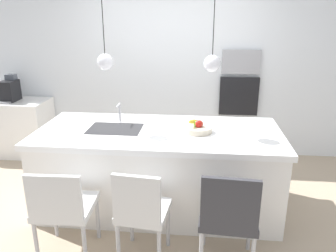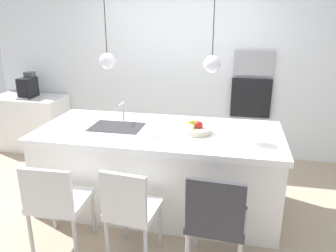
# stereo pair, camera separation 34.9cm
# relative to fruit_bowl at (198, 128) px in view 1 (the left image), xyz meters

# --- Properties ---
(floor) EXTENTS (6.60, 6.60, 0.00)m
(floor) POSITION_rel_fruit_bowl_xyz_m (-0.41, 0.02, -0.94)
(floor) COLOR tan
(floor) RESTS_ON ground
(back_wall) EXTENTS (6.00, 0.10, 2.60)m
(back_wall) POSITION_rel_fruit_bowl_xyz_m (-0.41, 1.67, 0.36)
(back_wall) COLOR white
(back_wall) RESTS_ON ground
(kitchen_island) EXTENTS (2.56, 1.13, 0.89)m
(kitchen_island) POSITION_rel_fruit_bowl_xyz_m (-0.41, 0.02, -0.49)
(kitchen_island) COLOR white
(kitchen_island) RESTS_ON ground
(sink_basin) EXTENTS (0.56, 0.40, 0.02)m
(sink_basin) POSITION_rel_fruit_bowl_xyz_m (-0.88, 0.02, -0.05)
(sink_basin) COLOR #2D2D30
(sink_basin) RESTS_ON kitchen_island
(faucet) EXTENTS (0.02, 0.17, 0.22)m
(faucet) POSITION_rel_fruit_bowl_xyz_m (-0.88, 0.23, 0.10)
(faucet) COLOR silver
(faucet) RESTS_ON kitchen_island
(fruit_bowl) EXTENTS (0.29, 0.29, 0.15)m
(fruit_bowl) POSITION_rel_fruit_bowl_xyz_m (0.00, 0.00, 0.00)
(fruit_bowl) COLOR beige
(fruit_bowl) RESTS_ON kitchen_island
(side_counter) EXTENTS (1.10, 0.60, 0.83)m
(side_counter) POSITION_rel_fruit_bowl_xyz_m (-2.81, 1.30, -0.52)
(side_counter) COLOR white
(side_counter) RESTS_ON ground
(coffee_machine) EXTENTS (0.20, 0.35, 0.38)m
(coffee_machine) POSITION_rel_fruit_bowl_xyz_m (-2.78, 1.30, 0.05)
(coffee_machine) COLOR black
(coffee_machine) RESTS_ON side_counter
(microwave) EXTENTS (0.54, 0.08, 0.34)m
(microwave) POSITION_rel_fruit_bowl_xyz_m (0.58, 1.60, 0.47)
(microwave) COLOR #9E9EA3
(microwave) RESTS_ON back_wall
(oven) EXTENTS (0.56, 0.08, 0.56)m
(oven) POSITION_rel_fruit_bowl_xyz_m (0.58, 1.60, -0.03)
(oven) COLOR black
(oven) RESTS_ON back_wall
(chair_near) EXTENTS (0.49, 0.48, 0.87)m
(chair_near) POSITION_rel_fruit_bowl_xyz_m (-1.11, -0.90, -0.44)
(chair_near) COLOR silver
(chair_near) RESTS_ON ground
(chair_middle) EXTENTS (0.45, 0.46, 0.88)m
(chair_middle) POSITION_rel_fruit_bowl_xyz_m (-0.44, -0.90, -0.43)
(chair_middle) COLOR silver
(chair_middle) RESTS_ON ground
(chair_far) EXTENTS (0.50, 0.48, 0.90)m
(chair_far) POSITION_rel_fruit_bowl_xyz_m (0.28, -0.91, -0.43)
(chair_far) COLOR #333338
(chair_far) RESTS_ON ground
(pendant_light_left) EXTENTS (0.17, 0.17, 0.77)m
(pendant_light_left) POSITION_rel_fruit_bowl_xyz_m (-0.94, 0.02, 0.66)
(pendant_light_left) COLOR silver
(pendant_light_right) EXTENTS (0.17, 0.17, 0.77)m
(pendant_light_right) POSITION_rel_fruit_bowl_xyz_m (0.12, 0.02, 0.66)
(pendant_light_right) COLOR silver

